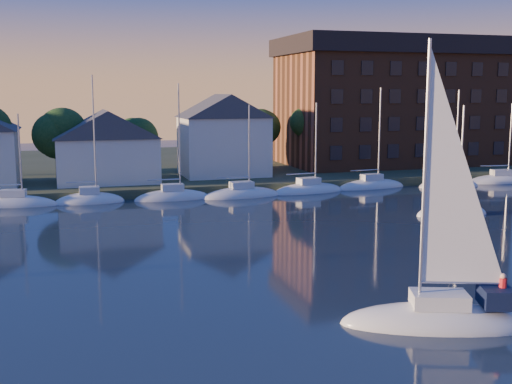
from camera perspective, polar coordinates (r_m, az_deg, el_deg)
name	(u,v)px	position (r m, az deg, el deg)	size (l,w,h in m)	color
shoreline_land	(142,170)	(92.99, -10.08, 1.93)	(160.00, 50.00, 2.00)	#353F25
wooden_dock	(168,195)	(70.42, -7.84, -0.24)	(120.00, 3.00, 1.00)	brown
clubhouse_centre	(107,145)	(74.09, -13.14, 4.07)	(11.55, 8.40, 8.08)	silver
clubhouse_east	(223,134)	(78.15, -2.93, 5.17)	(10.50, 8.40, 9.80)	silver
condo_block	(392,101)	(93.12, 12.01, 7.93)	(31.00, 17.00, 17.40)	brown
tree_line	(169,123)	(80.81, -7.78, 6.06)	(93.40, 5.40, 8.90)	#342217
moored_fleet	(210,196)	(68.23, -4.12, -0.39)	(95.50, 2.40, 12.05)	silver
hero_sailboat	(442,313)	(32.53, 16.18, -10.33)	(9.88, 6.08, 14.60)	silver
drifting_sailboat_right	(452,214)	(60.94, 17.01, -1.89)	(7.03, 2.91, 11.02)	silver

